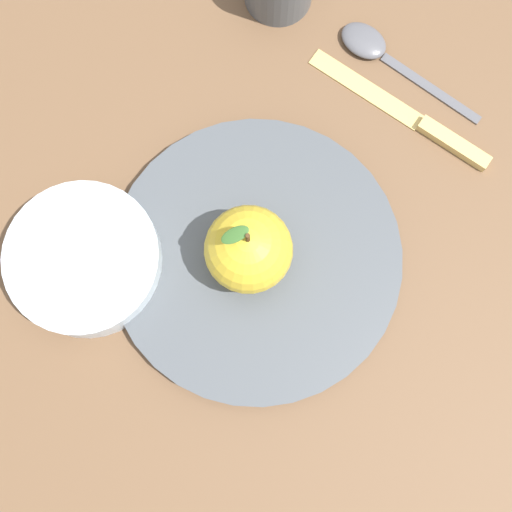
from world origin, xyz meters
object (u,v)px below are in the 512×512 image
Objects in this scene: apple at (248,250)px; spoon at (377,50)px; dinner_plate at (256,258)px; knife at (415,120)px; side_bowl at (84,259)px.

apple is 0.60× the size of spoon.
dinner_plate reaches higher than spoon.
spoon is at bearing -55.89° from knife.
side_bowl is 0.90× the size of spoon.
knife is at bearing -129.70° from dinner_plate.
knife is (-0.14, -0.16, -0.05)m from apple.
knife is 1.22× the size of spoon.
side_bowl is 0.34m from knife.
spoon is at bearing -111.22° from dinner_plate.
dinner_plate is 0.21m from knife.
apple reaches higher than spoon.
spoon is (0.04, -0.07, 0.00)m from knife.
dinner_plate reaches higher than knife.
apple is at bearing -170.58° from side_bowl.
side_bowl is (0.15, 0.02, -0.03)m from apple.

